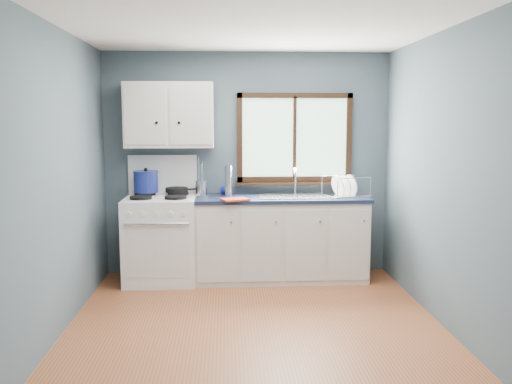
{
  "coord_description": "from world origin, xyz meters",
  "views": [
    {
      "loc": [
        -0.24,
        -4.33,
        1.74
      ],
      "look_at": [
        0.05,
        0.9,
        1.05
      ],
      "focal_mm": 38.0,
      "sensor_mm": 36.0,
      "label": 1
    }
  ],
  "objects": [
    {
      "name": "upper_cabinets",
      "position": [
        -0.85,
        1.63,
        1.8
      ],
      "size": [
        0.95,
        0.35,
        0.7
      ],
      "color": "silver",
      "rests_on": "wall_back"
    },
    {
      "name": "wall_back",
      "position": [
        0.0,
        1.81,
        1.25
      ],
      "size": [
        3.2,
        0.02,
        2.5
      ],
      "primitive_type": "cube",
      "color": "#4A5A63",
      "rests_on": "ground"
    },
    {
      "name": "floor",
      "position": [
        0.0,
        0.0,
        -0.01
      ],
      "size": [
        3.2,
        3.6,
        0.02
      ],
      "primitive_type": "cube",
      "color": "#9E5530",
      "rests_on": "ground"
    },
    {
      "name": "thermos",
      "position": [
        -0.22,
        1.58,
        1.09
      ],
      "size": [
        0.09,
        0.09,
        0.33
      ],
      "primitive_type": "cylinder",
      "rotation": [
        0.0,
        0.0,
        -0.21
      ],
      "color": "silver",
      "rests_on": "countertop"
    },
    {
      "name": "ceiling",
      "position": [
        0.0,
        0.0,
        2.51
      ],
      "size": [
        3.2,
        3.6,
        0.02
      ],
      "primitive_type": "cube",
      "color": "white",
      "rests_on": "wall_back"
    },
    {
      "name": "soap_bottle",
      "position": [
        -0.21,
        1.62,
        1.03
      ],
      "size": [
        0.12,
        0.12,
        0.23
      ],
      "primitive_type": "imported",
      "rotation": [
        0.0,
        0.0,
        0.41
      ],
      "color": "#0D17B0",
      "rests_on": "countertop"
    },
    {
      "name": "base_cabinets",
      "position": [
        0.36,
        1.49,
        0.41
      ],
      "size": [
        1.85,
        0.6,
        0.88
      ],
      "color": "silver",
      "rests_on": "floor"
    },
    {
      "name": "stockpot",
      "position": [
        -1.12,
        1.63,
        1.08
      ],
      "size": [
        0.29,
        0.29,
        0.27
      ],
      "rotation": [
        0.0,
        0.0,
        -0.04
      ],
      "color": "navy",
      "rests_on": "gas_range"
    },
    {
      "name": "window",
      "position": [
        0.54,
        1.77,
        1.48
      ],
      "size": [
        1.36,
        0.1,
        1.03
      ],
      "color": "#9EC6A8",
      "rests_on": "wall_back"
    },
    {
      "name": "countertop",
      "position": [
        0.36,
        1.49,
        0.9
      ],
      "size": [
        1.89,
        0.64,
        0.04
      ],
      "primitive_type": "cube",
      "color": "black",
      "rests_on": "base_cabinets"
    },
    {
      "name": "dish_rack",
      "position": [
        1.07,
        1.51,
        0.98
      ],
      "size": [
        0.54,
        0.48,
        0.23
      ],
      "rotation": [
        0.0,
        0.0,
        0.38
      ],
      "color": "silver",
      "rests_on": "countertop"
    },
    {
      "name": "wall_front",
      "position": [
        0.0,
        -1.81,
        1.25
      ],
      "size": [
        3.2,
        0.02,
        2.5
      ],
      "primitive_type": "cube",
      "color": "#4A5A63",
      "rests_on": "ground"
    },
    {
      "name": "wall_left",
      "position": [
        -1.61,
        0.0,
        1.25
      ],
      "size": [
        0.02,
        3.6,
        2.5
      ],
      "primitive_type": "cube",
      "color": "#4A5A63",
      "rests_on": "ground"
    },
    {
      "name": "wall_right",
      "position": [
        1.61,
        0.0,
        1.25
      ],
      "size": [
        0.02,
        3.6,
        2.5
      ],
      "primitive_type": "cube",
      "color": "#4A5A63",
      "rests_on": "ground"
    },
    {
      "name": "skillet",
      "position": [
        -0.78,
        1.62,
        0.98
      ],
      "size": [
        0.39,
        0.31,
        0.05
      ],
      "rotation": [
        0.0,
        0.0,
        0.31
      ],
      "color": "black",
      "rests_on": "gas_range"
    },
    {
      "name": "dish_towel",
      "position": [
        -0.15,
        1.23,
        0.93
      ],
      "size": [
        0.32,
        0.27,
        0.02
      ],
      "primitive_type": "cube",
      "rotation": [
        0.0,
        0.0,
        0.36
      ],
      "color": "#C9452B",
      "rests_on": "countertop"
    },
    {
      "name": "utensil_crock",
      "position": [
        -0.52,
        1.63,
        1.01
      ],
      "size": [
        0.17,
        0.17,
        0.42
      ],
      "rotation": [
        0.0,
        0.0,
        0.32
      ],
      "color": "silver",
      "rests_on": "countertop"
    },
    {
      "name": "gas_range",
      "position": [
        -0.95,
        1.47,
        0.49
      ],
      "size": [
        0.76,
        0.69,
        1.36
      ],
      "color": "white",
      "rests_on": "floor"
    },
    {
      "name": "sink",
      "position": [
        0.54,
        1.49,
        0.86
      ],
      "size": [
        0.84,
        0.46,
        0.44
      ],
      "color": "silver",
      "rests_on": "countertop"
    }
  ]
}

